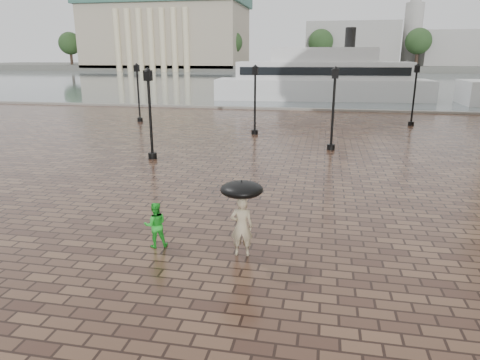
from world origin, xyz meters
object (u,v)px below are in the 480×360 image
object	(u,v)px
ferry_near	(322,79)
adult_pedestrian	(242,227)
street_lamps	(260,100)
child_pedestrian	(156,225)

from	to	relation	value
ferry_near	adult_pedestrian	bearing A→B (deg)	-96.20
street_lamps	child_pedestrian	distance (m)	17.61
adult_pedestrian	ferry_near	size ratio (longest dim) A/B	0.06
street_lamps	adult_pedestrian	world-z (taller)	street_lamps
adult_pedestrian	ferry_near	bearing A→B (deg)	-99.61
child_pedestrian	ferry_near	distance (m)	43.14
adult_pedestrian	child_pedestrian	size ratio (longest dim) A/B	1.26
street_lamps	adult_pedestrian	bearing A→B (deg)	-82.87
street_lamps	ferry_near	size ratio (longest dim) A/B	0.84
child_pedestrian	ferry_near	bearing A→B (deg)	-119.91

